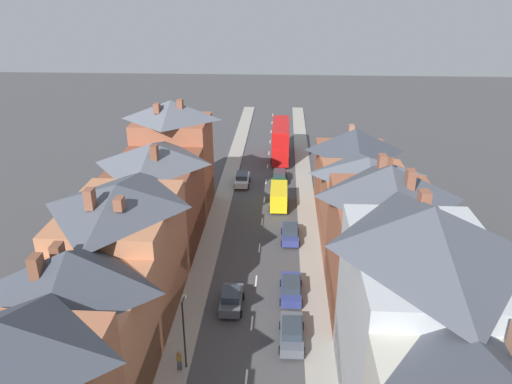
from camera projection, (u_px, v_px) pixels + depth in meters
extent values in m
cube|color=gray|center=(219.00, 212.00, 57.98)|extent=(2.20, 104.00, 0.14)
cube|color=gray|center=(307.00, 214.00, 57.46)|extent=(2.20, 104.00, 0.14)
cube|color=silver|center=(246.00, 379.00, 33.87)|extent=(0.14, 1.80, 0.01)
cube|color=silver|center=(252.00, 323.00, 39.38)|extent=(0.14, 1.80, 0.01)
cube|color=silver|center=(256.00, 281.00, 44.89)|extent=(0.14, 1.80, 0.01)
cube|color=silver|center=(259.00, 248.00, 50.40)|extent=(0.14, 1.80, 0.01)
cube|color=silver|center=(262.00, 221.00, 55.91)|extent=(0.14, 1.80, 0.01)
cube|color=silver|center=(264.00, 200.00, 61.42)|extent=(0.14, 1.80, 0.01)
cube|color=silver|center=(266.00, 182.00, 66.93)|extent=(0.14, 1.80, 0.01)
cube|color=silver|center=(268.00, 166.00, 72.44)|extent=(0.14, 1.80, 0.01)
cube|color=silver|center=(269.00, 153.00, 77.95)|extent=(0.14, 1.80, 0.01)
cube|color=silver|center=(270.00, 142.00, 83.46)|extent=(0.14, 1.80, 0.01)
cube|color=silver|center=(271.00, 132.00, 88.97)|extent=(0.14, 1.80, 0.01)
cube|color=silver|center=(272.00, 123.00, 94.48)|extent=(0.14, 1.80, 0.01)
cube|color=silver|center=(273.00, 115.00, 99.99)|extent=(0.14, 1.80, 0.01)
cube|color=#B2704C|center=(82.00, 344.00, 31.24)|extent=(8.00, 7.52, 7.92)
cube|color=navy|center=(147.00, 376.00, 31.96)|extent=(0.12, 6.92, 3.20)
pyramid|color=#383D47|center=(69.00, 271.00, 29.16)|extent=(8.00, 7.52, 2.72)
cube|color=brown|center=(36.00, 267.00, 28.29)|extent=(0.60, 0.90, 1.39)
cube|color=brown|center=(58.00, 253.00, 29.98)|extent=(0.60, 0.90, 1.16)
cube|color=#B2704C|center=(124.00, 259.00, 39.45)|extent=(8.00, 10.93, 9.28)
cube|color=olive|center=(176.00, 293.00, 40.44)|extent=(0.12, 10.05, 3.20)
pyramid|color=#474C56|center=(117.00, 195.00, 37.29)|extent=(8.00, 10.93, 1.72)
cube|color=brown|center=(119.00, 204.00, 34.77)|extent=(0.60, 0.90, 0.91)
cube|color=brown|center=(90.00, 199.00, 34.83)|extent=(0.60, 0.90, 1.47)
cube|color=brown|center=(157.00, 205.00, 49.35)|extent=(8.00, 10.43, 8.82)
cube|color=navy|center=(198.00, 232.00, 50.25)|extent=(0.12, 9.60, 3.20)
pyramid|color=#565B66|center=(152.00, 153.00, 47.22)|extent=(8.00, 10.43, 2.01)
cube|color=brown|center=(154.00, 153.00, 45.19)|extent=(0.60, 0.90, 1.41)
cube|color=#935138|center=(175.00, 165.00, 57.09)|extent=(8.00, 7.28, 10.82)
cube|color=navy|center=(210.00, 196.00, 58.38)|extent=(0.12, 6.70, 3.20)
pyramid|color=#565B66|center=(171.00, 110.00, 54.56)|extent=(8.00, 7.28, 2.11)
cube|color=brown|center=(180.00, 105.00, 53.97)|extent=(0.60, 0.90, 1.23)
cube|color=brown|center=(157.00, 108.00, 53.15)|extent=(0.60, 0.90, 1.00)
cube|color=#ADB2B7|center=(415.00, 334.00, 29.44)|extent=(8.00, 11.53, 11.44)
cube|color=navy|center=(343.00, 384.00, 31.26)|extent=(0.12, 10.61, 3.20)
pyramid|color=#474C56|center=(432.00, 228.00, 26.70)|extent=(8.00, 11.53, 2.55)
cube|color=brown|center=(424.00, 200.00, 28.84)|extent=(0.60, 0.90, 1.08)
cube|color=#935138|center=(382.00, 254.00, 39.67)|extent=(8.00, 10.02, 9.77)
cube|color=black|center=(330.00, 287.00, 41.16)|extent=(0.12, 9.22, 3.20)
pyramid|color=#474C56|center=(390.00, 182.00, 37.24)|extent=(8.00, 10.02, 2.59)
cube|color=brown|center=(382.00, 163.00, 38.87)|extent=(0.60, 0.90, 1.43)
cube|color=brown|center=(410.00, 180.00, 35.66)|extent=(0.60, 0.90, 1.49)
cube|color=#A36042|center=(364.00, 212.00, 48.85)|extent=(8.00, 9.20, 7.96)
cube|color=navy|center=(322.00, 233.00, 49.99)|extent=(0.12, 8.47, 3.20)
pyramid|color=#565B66|center=(368.00, 166.00, 46.95)|extent=(8.00, 9.20, 1.73)
cube|color=brown|center=(388.00, 165.00, 45.36)|extent=(0.60, 0.90, 1.27)
cube|color=#935138|center=(352.00, 180.00, 57.69)|extent=(8.00, 9.73, 7.20)
cube|color=maroon|center=(317.00, 195.00, 58.68)|extent=(0.12, 8.95, 3.20)
pyramid|color=#383D47|center=(355.00, 140.00, 55.78)|extent=(8.00, 9.73, 2.56)
cube|color=#99664C|center=(351.00, 130.00, 56.98)|extent=(0.60, 0.90, 1.28)
cube|color=red|center=(281.00, 147.00, 75.27)|extent=(2.44, 10.80, 2.50)
cube|color=red|center=(281.00, 132.00, 74.33)|extent=(2.44, 10.58, 2.30)
cube|color=red|center=(281.00, 124.00, 73.86)|extent=(2.39, 10.37, 0.10)
cube|color=#28333D|center=(281.00, 136.00, 80.11)|extent=(2.20, 0.10, 1.20)
cube|color=#28333D|center=(281.00, 122.00, 79.20)|extent=(2.20, 0.10, 1.10)
cube|color=#28333D|center=(273.00, 146.00, 75.23)|extent=(0.06, 9.18, 0.90)
cube|color=#28333D|center=(273.00, 131.00, 74.35)|extent=(0.06, 9.18, 0.90)
cube|color=yellow|center=(281.00, 117.00, 78.89)|extent=(1.34, 0.08, 0.32)
cylinder|color=black|center=(273.00, 148.00, 78.86)|extent=(0.30, 1.00, 1.00)
cylinder|color=black|center=(288.00, 148.00, 78.73)|extent=(0.30, 1.00, 1.00)
cylinder|color=black|center=(272.00, 161.00, 73.06)|extent=(0.30, 1.00, 1.00)
cylinder|color=black|center=(288.00, 161.00, 72.93)|extent=(0.30, 1.00, 1.00)
cube|color=#4C515B|center=(232.00, 300.00, 40.99)|extent=(1.70, 3.89, 0.78)
cube|color=#28333D|center=(231.00, 295.00, 40.54)|extent=(1.46, 1.95, 0.60)
cylinder|color=black|center=(223.00, 295.00, 42.29)|extent=(0.20, 0.62, 0.62)
cylinder|color=black|center=(243.00, 296.00, 42.21)|extent=(0.20, 0.62, 0.62)
cylinder|color=black|center=(220.00, 313.00, 40.08)|extent=(0.20, 0.62, 0.62)
cylinder|color=black|center=(241.00, 314.00, 39.99)|extent=(0.20, 0.62, 0.62)
cube|color=navy|center=(290.00, 234.00, 51.67)|extent=(1.70, 4.34, 0.76)
cube|color=#28333D|center=(290.00, 229.00, 51.21)|extent=(1.46, 2.17, 0.60)
cylinder|color=black|center=(282.00, 231.00, 53.10)|extent=(0.20, 0.62, 0.62)
cylinder|color=black|center=(298.00, 232.00, 53.01)|extent=(0.20, 0.62, 0.62)
cylinder|color=black|center=(282.00, 243.00, 50.63)|extent=(0.20, 0.62, 0.62)
cylinder|color=black|center=(299.00, 244.00, 50.54)|extent=(0.20, 0.62, 0.62)
cube|color=silver|center=(242.00, 180.00, 65.64)|extent=(1.70, 4.37, 0.77)
cube|color=#28333D|center=(242.00, 176.00, 65.17)|extent=(1.46, 2.18, 0.60)
cylinder|color=black|center=(237.00, 179.00, 67.08)|extent=(0.20, 0.62, 0.62)
cylinder|color=black|center=(249.00, 179.00, 66.99)|extent=(0.20, 0.62, 0.62)
cylinder|color=black|center=(235.00, 186.00, 64.59)|extent=(0.20, 0.62, 0.62)
cylinder|color=black|center=(248.00, 187.00, 64.51)|extent=(0.20, 0.62, 0.62)
cube|color=navy|center=(291.00, 289.00, 42.54)|extent=(1.70, 4.58, 0.68)
cube|color=#28333D|center=(291.00, 284.00, 42.08)|extent=(1.46, 2.29, 0.60)
cylinder|color=black|center=(281.00, 283.00, 44.02)|extent=(0.20, 0.62, 0.62)
cylinder|color=black|center=(300.00, 284.00, 43.93)|extent=(0.20, 0.62, 0.62)
cylinder|color=black|center=(281.00, 302.00, 41.41)|extent=(0.20, 0.62, 0.62)
cylinder|color=black|center=(301.00, 303.00, 41.33)|extent=(0.20, 0.62, 0.62)
cube|color=#144728|center=(280.00, 177.00, 66.90)|extent=(1.70, 4.22, 0.66)
cube|color=#28333D|center=(280.00, 173.00, 66.46)|extent=(1.46, 2.11, 0.60)
cylinder|color=black|center=(273.00, 175.00, 68.28)|extent=(0.20, 0.62, 0.62)
cylinder|color=black|center=(286.00, 176.00, 68.19)|extent=(0.20, 0.62, 0.62)
cylinder|color=black|center=(273.00, 182.00, 65.87)|extent=(0.20, 0.62, 0.62)
cylinder|color=black|center=(286.00, 183.00, 65.79)|extent=(0.20, 0.62, 0.62)
cube|color=#4C515B|center=(292.00, 334.00, 37.13)|extent=(1.70, 4.54, 0.75)
cube|color=#28333D|center=(292.00, 328.00, 36.66)|extent=(1.46, 2.27, 0.60)
cylinder|color=black|center=(280.00, 325.00, 38.62)|extent=(0.20, 0.62, 0.62)
cylinder|color=black|center=(302.00, 326.00, 38.53)|extent=(0.20, 0.62, 0.62)
cylinder|color=black|center=(280.00, 350.00, 36.03)|extent=(0.20, 0.62, 0.62)
cylinder|color=black|center=(303.00, 351.00, 35.94)|extent=(0.20, 0.62, 0.62)
cube|color=yellow|center=(279.00, 196.00, 59.06)|extent=(1.96, 5.20, 2.10)
cube|color=#28333D|center=(279.00, 186.00, 61.29)|extent=(1.76, 0.10, 0.90)
cylinder|color=black|center=(271.00, 198.00, 60.94)|extent=(0.24, 0.72, 0.72)
cylinder|color=black|center=(287.00, 199.00, 60.84)|extent=(0.24, 0.72, 0.72)
cylinder|color=black|center=(270.00, 209.00, 58.07)|extent=(0.24, 0.72, 0.72)
cylinder|color=black|center=(287.00, 210.00, 57.97)|extent=(0.24, 0.72, 0.72)
cylinder|color=#3D4256|center=(178.00, 365.00, 34.31)|extent=(0.14, 0.14, 0.84)
cylinder|color=#3D4256|center=(181.00, 365.00, 34.30)|extent=(0.14, 0.14, 0.84)
cube|color=#A87A38|center=(179.00, 357.00, 34.03)|extent=(0.36, 0.22, 0.54)
sphere|color=#9E7051|center=(179.00, 353.00, 33.88)|extent=(0.22, 0.22, 0.22)
cylinder|color=black|center=(184.00, 337.00, 33.72)|extent=(0.12, 0.12, 5.50)
cylinder|color=black|center=(183.00, 300.00, 33.09)|extent=(0.08, 0.90, 0.08)
cube|color=beige|center=(185.00, 297.00, 33.54)|extent=(0.20, 0.32, 0.20)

